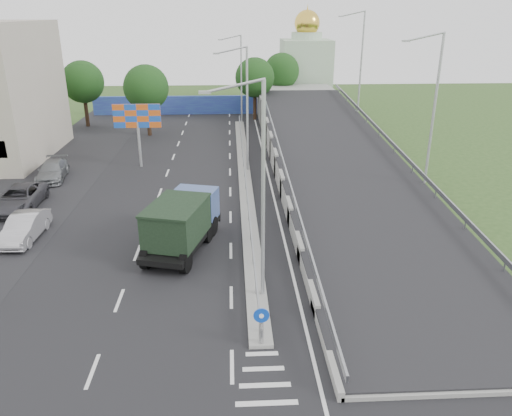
{
  "coord_description": "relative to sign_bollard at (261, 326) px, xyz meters",
  "views": [
    {
      "loc": [
        -1.08,
        -14.63,
        12.77
      ],
      "look_at": [
        0.3,
        12.06,
        2.2
      ],
      "focal_mm": 35.0,
      "sensor_mm": 36.0,
      "label": 1
    }
  ],
  "objects": [
    {
      "name": "lamp_post_far",
      "position": [
        0.11,
        43.83,
        4.77
      ],
      "size": [
        2.74,
        0.18,
        10.08
      ],
      "color": "#B2B5B7",
      "rests_on": "median"
    },
    {
      "name": "dump_truck",
      "position": [
        -3.91,
        9.37,
        0.66
      ],
      "size": [
        4.23,
        7.36,
        3.06
      ],
      "rotation": [
        0.0,
        0.0,
        -0.26
      ],
      "color": "black",
      "rests_on": "ground"
    },
    {
      "name": "sign_bollard",
      "position": [
        0.0,
        0.0,
        0.0
      ],
      "size": [
        0.64,
        0.23,
        1.67
      ],
      "color": "black",
      "rests_on": "median"
    },
    {
      "name": "lamp_post_near",
      "position": [
        0.11,
        3.83,
        4.77
      ],
      "size": [
        2.74,
        0.18,
        10.08
      ],
      "color": "#B2B5B7",
      "rests_on": "median"
    },
    {
      "name": "blue_wall",
      "position": [
        -4.0,
        49.83,
        0.17
      ],
      "size": [
        30.0,
        0.5,
        2.4
      ],
      "primitive_type": "cube",
      "color": "#2B2B9E",
      "rests_on": "ground"
    },
    {
      "name": "road_surface",
      "position": [
        -3.0,
        17.83,
        -1.03
      ],
      "size": [
        26.0,
        90.0,
        0.04
      ],
      "primitive_type": "cube",
      "color": "black",
      "rests_on": "ground"
    },
    {
      "name": "tree_ramp_far",
      "position": [
        6.0,
        52.83,
        4.14
      ],
      "size": [
        4.8,
        4.8,
        7.6
      ],
      "color": "black",
      "rests_on": "ground"
    },
    {
      "name": "parking_strip",
      "position": [
        -16.0,
        17.83,
        -1.03
      ],
      "size": [
        8.0,
        90.0,
        0.05
      ],
      "primitive_type": "cube",
      "color": "black",
      "rests_on": "ground"
    },
    {
      "name": "ground",
      "position": [
        0.0,
        -2.17,
        -1.03
      ],
      "size": [
        160.0,
        160.0,
        0.0
      ],
      "primitive_type": "plane",
      "color": "#2D4C1E",
      "rests_on": "ground"
    },
    {
      "name": "tree_left_far",
      "position": [
        -18.0,
        42.83,
        4.14
      ],
      "size": [
        4.8,
        4.8,
        7.6
      ],
      "color": "black",
      "rests_on": "ground"
    },
    {
      "name": "parked_car_c",
      "position": [
        -15.75,
        16.26,
        -0.27
      ],
      "size": [
        2.65,
        5.57,
        1.53
      ],
      "primitive_type": "imported",
      "rotation": [
        0.0,
        0.0,
        0.02
      ],
      "color": "#3B3A40",
      "rests_on": "ground"
    },
    {
      "name": "median_guardrail",
      "position": [
        0.0,
        21.83,
        -0.28
      ],
      "size": [
        0.09,
        44.0,
        0.71
      ],
      "color": "gray",
      "rests_on": "median"
    },
    {
      "name": "parked_car_b",
      "position": [
        -13.48,
        11.08,
        -0.27
      ],
      "size": [
        1.75,
        4.66,
        1.52
      ],
      "primitive_type": "imported",
      "rotation": [
        0.0,
        0.0,
        -0.03
      ],
      "color": "#ABAAAF",
      "rests_on": "ground"
    },
    {
      "name": "lamp_post_mid",
      "position": [
        0.11,
        23.83,
        4.77
      ],
      "size": [
        2.74,
        0.18,
        10.08
      ],
      "color": "#B2B5B7",
      "rests_on": "median"
    },
    {
      "name": "median",
      "position": [
        0.0,
        21.83,
        -0.93
      ],
      "size": [
        1.0,
        44.0,
        0.2
      ],
      "primitive_type": "cube",
      "color": "gray",
      "rests_on": "ground"
    },
    {
      "name": "overpass_ramp",
      "position": [
        7.5,
        21.83,
        0.72
      ],
      "size": [
        10.0,
        50.0,
        3.5
      ],
      "color": "gray",
      "rests_on": "ground"
    },
    {
      "name": "parked_car_d",
      "position": [
        -15.6,
        22.72,
        -0.31
      ],
      "size": [
        2.61,
        5.19,
        1.45
      ],
      "primitive_type": "imported",
      "rotation": [
        0.0,
        0.0,
        0.12
      ],
      "color": "slate",
      "rests_on": "ground"
    },
    {
      "name": "tree_left_mid",
      "position": [
        -10.0,
        37.83,
        4.14
      ],
      "size": [
        4.8,
        4.8,
        7.6
      ],
      "color": "black",
      "rests_on": "ground"
    },
    {
      "name": "church",
      "position": [
        10.0,
        57.83,
        4.28
      ],
      "size": [
        7.0,
        7.0,
        13.8
      ],
      "color": "#B2CCAD",
      "rests_on": "ground"
    },
    {
      "name": "billboard",
      "position": [
        -9.0,
        25.83,
        3.15
      ],
      "size": [
        4.0,
        0.24,
        5.5
      ],
      "color": "#B2B5B7",
      "rests_on": "ground"
    },
    {
      "name": "tree_median_far",
      "position": [
        2.0,
        45.83,
        4.14
      ],
      "size": [
        4.8,
        4.8,
        7.6
      ],
      "color": "black",
      "rests_on": "ground"
    }
  ]
}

